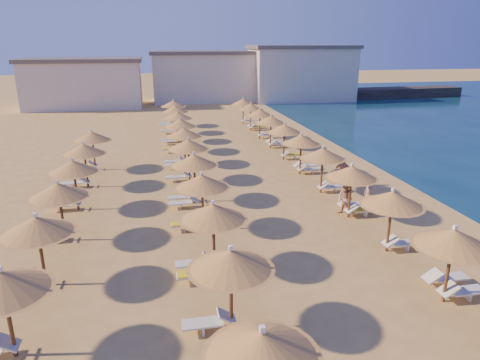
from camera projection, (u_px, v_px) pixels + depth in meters
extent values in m
plane|color=tan|center=(278.00, 230.00, 20.54)|extent=(220.00, 220.00, 0.00)
cube|color=black|center=(373.00, 93.00, 68.07)|extent=(30.16, 5.52, 1.50)
cube|color=beige|center=(84.00, 85.00, 58.06)|extent=(15.00, 8.00, 6.00)
cube|color=#59514C|center=(82.00, 60.00, 57.06)|extent=(15.60, 8.48, 0.50)
cube|color=beige|center=(203.00, 78.00, 64.40)|extent=(15.00, 8.00, 6.80)
cube|color=#59514C|center=(203.00, 53.00, 63.28)|extent=(15.60, 8.48, 0.50)
cube|color=beige|center=(301.00, 75.00, 64.95)|extent=(15.00, 8.00, 7.60)
cube|color=#59514C|center=(302.00, 47.00, 63.70)|extent=(15.60, 8.48, 0.50)
cylinder|color=brown|center=(448.00, 271.00, 14.50)|extent=(0.12, 0.12, 2.36)
cone|color=olive|center=(454.00, 238.00, 14.12)|extent=(2.48, 2.48, 0.63)
cone|color=olive|center=(452.00, 245.00, 14.20)|extent=(2.68, 2.68, 0.12)
cube|color=white|center=(455.00, 227.00, 14.00)|extent=(0.12, 0.12, 0.14)
cylinder|color=brown|center=(389.00, 226.00, 18.07)|extent=(0.12, 0.12, 2.36)
cone|color=olive|center=(392.00, 198.00, 17.69)|extent=(2.48, 2.48, 0.63)
cone|color=olive|center=(392.00, 204.00, 17.76)|extent=(2.68, 2.68, 0.12)
cube|color=white|center=(393.00, 190.00, 17.57)|extent=(0.12, 0.12, 0.14)
cylinder|color=brown|center=(350.00, 196.00, 21.64)|extent=(0.12, 0.12, 2.36)
cone|color=olive|center=(352.00, 172.00, 21.25)|extent=(2.48, 2.48, 0.63)
cone|color=olive|center=(351.00, 177.00, 21.33)|extent=(2.68, 2.68, 0.12)
cube|color=white|center=(352.00, 165.00, 21.13)|extent=(0.12, 0.12, 0.14)
cylinder|color=brown|center=(322.00, 174.00, 25.20)|extent=(0.12, 0.12, 2.36)
cone|color=olive|center=(323.00, 153.00, 24.82)|extent=(2.48, 2.48, 0.63)
cone|color=olive|center=(323.00, 158.00, 24.90)|extent=(2.68, 2.68, 0.12)
cube|color=white|center=(323.00, 147.00, 24.70)|extent=(0.12, 0.12, 0.14)
cylinder|color=brown|center=(300.00, 157.00, 28.77)|extent=(0.12, 0.12, 2.36)
cone|color=olive|center=(301.00, 139.00, 28.38)|extent=(2.48, 2.48, 0.63)
cone|color=olive|center=(301.00, 143.00, 28.46)|extent=(2.68, 2.68, 0.12)
cube|color=white|center=(301.00, 134.00, 28.27)|extent=(0.12, 0.12, 0.14)
cylinder|color=brown|center=(284.00, 145.00, 32.33)|extent=(0.12, 0.12, 2.36)
cone|color=olive|center=(284.00, 128.00, 31.95)|extent=(2.48, 2.48, 0.63)
cone|color=olive|center=(284.00, 132.00, 32.03)|extent=(2.68, 2.68, 0.12)
cube|color=white|center=(285.00, 123.00, 31.83)|extent=(0.12, 0.12, 0.14)
cylinder|color=brown|center=(271.00, 134.00, 35.90)|extent=(0.12, 0.12, 2.36)
cone|color=olive|center=(271.00, 120.00, 35.52)|extent=(2.48, 2.48, 0.63)
cone|color=olive|center=(271.00, 123.00, 35.60)|extent=(2.68, 2.68, 0.12)
cube|color=white|center=(271.00, 115.00, 35.40)|extent=(0.12, 0.12, 0.14)
cylinder|color=brown|center=(260.00, 126.00, 39.47)|extent=(0.12, 0.12, 2.36)
cone|color=olive|center=(260.00, 113.00, 39.08)|extent=(2.48, 2.48, 0.63)
cone|color=olive|center=(260.00, 115.00, 39.16)|extent=(2.68, 2.68, 0.12)
cube|color=white|center=(260.00, 108.00, 38.96)|extent=(0.12, 0.12, 0.14)
cylinder|color=brown|center=(251.00, 119.00, 43.03)|extent=(0.12, 0.12, 2.36)
cone|color=olive|center=(251.00, 107.00, 42.65)|extent=(2.48, 2.48, 0.63)
cone|color=olive|center=(251.00, 109.00, 42.73)|extent=(2.68, 2.68, 0.12)
cube|color=white|center=(251.00, 103.00, 42.53)|extent=(0.12, 0.12, 0.14)
cylinder|color=brown|center=(243.00, 113.00, 46.60)|extent=(0.12, 0.12, 2.36)
cone|color=olive|center=(243.00, 102.00, 46.22)|extent=(2.48, 2.48, 0.63)
cone|color=olive|center=(243.00, 104.00, 46.29)|extent=(2.68, 2.68, 0.12)
cube|color=white|center=(243.00, 98.00, 46.10)|extent=(0.12, 0.12, 0.14)
cone|color=olive|center=(262.00, 344.00, 9.16)|extent=(2.48, 2.48, 0.63)
cone|color=olive|center=(262.00, 354.00, 9.24)|extent=(2.68, 2.68, 0.12)
cube|color=white|center=(262.00, 329.00, 9.04)|extent=(0.12, 0.12, 0.14)
cylinder|color=brown|center=(231.00, 296.00, 13.11)|extent=(0.12, 0.12, 2.36)
cone|color=olive|center=(231.00, 259.00, 12.73)|extent=(2.48, 2.48, 0.63)
cone|color=olive|center=(231.00, 267.00, 12.80)|extent=(2.68, 2.68, 0.12)
cube|color=white|center=(231.00, 248.00, 12.61)|extent=(0.12, 0.12, 0.14)
cylinder|color=brown|center=(214.00, 241.00, 16.68)|extent=(0.12, 0.12, 2.36)
cone|color=olive|center=(213.00, 212.00, 16.29)|extent=(2.48, 2.48, 0.63)
cone|color=olive|center=(213.00, 218.00, 16.37)|extent=(2.68, 2.68, 0.12)
cube|color=white|center=(213.00, 202.00, 16.17)|extent=(0.12, 0.12, 0.14)
cylinder|color=brown|center=(203.00, 206.00, 20.24)|extent=(0.12, 0.12, 2.36)
cone|color=olive|center=(202.00, 181.00, 19.86)|extent=(2.48, 2.48, 0.63)
cone|color=olive|center=(202.00, 186.00, 19.94)|extent=(2.68, 2.68, 0.12)
cube|color=white|center=(202.00, 173.00, 19.74)|extent=(0.12, 0.12, 0.14)
cylinder|color=brown|center=(195.00, 181.00, 23.81)|extent=(0.12, 0.12, 2.36)
cone|color=olive|center=(194.00, 160.00, 23.42)|extent=(2.48, 2.48, 0.63)
cone|color=olive|center=(194.00, 164.00, 23.50)|extent=(2.68, 2.68, 0.12)
cube|color=white|center=(194.00, 153.00, 23.31)|extent=(0.12, 0.12, 0.14)
cylinder|color=brown|center=(189.00, 163.00, 27.37)|extent=(0.12, 0.12, 2.36)
cone|color=olive|center=(188.00, 144.00, 26.99)|extent=(2.48, 2.48, 0.63)
cone|color=olive|center=(188.00, 148.00, 27.07)|extent=(2.68, 2.68, 0.12)
cube|color=white|center=(188.00, 138.00, 26.87)|extent=(0.12, 0.12, 0.14)
cylinder|color=brown|center=(185.00, 149.00, 30.94)|extent=(0.12, 0.12, 2.36)
cone|color=olive|center=(184.00, 132.00, 30.56)|extent=(2.48, 2.48, 0.63)
cone|color=olive|center=(184.00, 136.00, 30.64)|extent=(2.68, 2.68, 0.12)
cube|color=white|center=(184.00, 127.00, 30.44)|extent=(0.12, 0.12, 0.14)
cylinder|color=brown|center=(181.00, 138.00, 34.51)|extent=(0.12, 0.12, 2.36)
cone|color=olive|center=(180.00, 123.00, 34.12)|extent=(2.48, 2.48, 0.63)
cone|color=olive|center=(181.00, 126.00, 34.20)|extent=(2.68, 2.68, 0.12)
cube|color=white|center=(180.00, 118.00, 34.00)|extent=(0.12, 0.12, 0.14)
cylinder|color=brown|center=(178.00, 129.00, 38.07)|extent=(0.12, 0.12, 2.36)
cone|color=olive|center=(178.00, 115.00, 37.69)|extent=(2.48, 2.48, 0.63)
cone|color=olive|center=(178.00, 118.00, 37.77)|extent=(2.68, 2.68, 0.12)
cube|color=white|center=(177.00, 111.00, 37.57)|extent=(0.12, 0.12, 0.14)
cylinder|color=brown|center=(176.00, 122.00, 41.64)|extent=(0.12, 0.12, 2.36)
cone|color=olive|center=(175.00, 109.00, 41.26)|extent=(2.48, 2.48, 0.63)
cone|color=olive|center=(175.00, 111.00, 41.33)|extent=(2.68, 2.68, 0.12)
cube|color=white|center=(175.00, 105.00, 41.14)|extent=(0.12, 0.12, 0.14)
cylinder|color=brown|center=(174.00, 115.00, 45.21)|extent=(0.12, 0.12, 2.36)
cone|color=olive|center=(173.00, 103.00, 44.82)|extent=(2.48, 2.48, 0.63)
cone|color=olive|center=(173.00, 106.00, 44.90)|extent=(2.68, 2.68, 0.12)
cube|color=white|center=(173.00, 100.00, 44.70)|extent=(0.12, 0.12, 0.14)
cylinder|color=brown|center=(9.00, 321.00, 11.94)|extent=(0.12, 0.12, 2.36)
cone|color=olive|center=(2.00, 282.00, 11.55)|extent=(2.48, 2.48, 0.63)
cone|color=olive|center=(3.00, 290.00, 11.63)|extent=(2.68, 2.68, 0.12)
cylinder|color=brown|center=(42.00, 256.00, 15.50)|extent=(0.12, 0.12, 2.36)
cone|color=olive|center=(37.00, 225.00, 15.12)|extent=(2.48, 2.48, 0.63)
cone|color=olive|center=(38.00, 232.00, 15.20)|extent=(2.68, 2.68, 0.12)
cube|color=white|center=(35.00, 215.00, 15.00)|extent=(0.12, 0.12, 0.14)
cylinder|color=brown|center=(62.00, 216.00, 19.07)|extent=(0.12, 0.12, 2.36)
cone|color=olive|center=(59.00, 190.00, 18.69)|extent=(2.48, 2.48, 0.63)
cone|color=olive|center=(59.00, 195.00, 18.76)|extent=(2.68, 2.68, 0.12)
cube|color=white|center=(57.00, 182.00, 18.57)|extent=(0.12, 0.12, 0.14)
cylinder|color=brown|center=(76.00, 189.00, 22.64)|extent=(0.12, 0.12, 2.36)
cone|color=olive|center=(73.00, 166.00, 22.25)|extent=(2.48, 2.48, 0.63)
cone|color=olive|center=(74.00, 171.00, 22.33)|extent=(2.68, 2.68, 0.12)
cube|color=white|center=(72.00, 159.00, 22.13)|extent=(0.12, 0.12, 0.14)
cylinder|color=brown|center=(86.00, 169.00, 26.20)|extent=(0.12, 0.12, 2.36)
cone|color=olive|center=(84.00, 149.00, 25.82)|extent=(2.48, 2.48, 0.63)
cone|color=olive|center=(84.00, 153.00, 25.90)|extent=(2.68, 2.68, 0.12)
cube|color=white|center=(83.00, 143.00, 25.70)|extent=(0.12, 0.12, 0.14)
cylinder|color=brown|center=(94.00, 153.00, 29.77)|extent=(0.12, 0.12, 2.36)
cone|color=olive|center=(92.00, 136.00, 29.38)|extent=(2.48, 2.48, 0.63)
cone|color=olive|center=(92.00, 140.00, 29.46)|extent=(2.68, 2.68, 0.12)
cube|color=white|center=(91.00, 130.00, 29.27)|extent=(0.12, 0.12, 0.14)
cube|color=silver|center=(467.00, 290.00, 14.94)|extent=(1.28, 0.55, 0.06)
cube|color=silver|center=(466.00, 294.00, 14.99)|extent=(0.06, 0.49, 0.32)
cube|color=silver|center=(448.00, 289.00, 14.75)|extent=(0.58, 0.55, 0.40)
cube|color=silver|center=(450.00, 277.00, 15.78)|extent=(1.28, 0.55, 0.06)
cube|color=silver|center=(450.00, 281.00, 15.83)|extent=(0.06, 0.49, 0.32)
cube|color=silver|center=(432.00, 276.00, 15.59)|extent=(0.58, 0.55, 0.40)
cube|color=silver|center=(203.00, 323.00, 13.21)|extent=(1.28, 0.55, 0.06)
cube|color=silver|center=(203.00, 327.00, 13.26)|extent=(0.06, 0.49, 0.32)
cube|color=silver|center=(227.00, 316.00, 13.30)|extent=(0.58, 0.55, 0.40)
cube|color=silver|center=(406.00, 242.00, 18.50)|extent=(1.28, 0.55, 0.06)
cube|color=silver|center=(406.00, 246.00, 18.55)|extent=(0.06, 0.49, 0.32)
cube|color=silver|center=(390.00, 241.00, 18.32)|extent=(0.58, 0.55, 0.40)
cube|color=silver|center=(192.00, 263.00, 16.77)|extent=(1.28, 0.55, 0.06)
cube|color=silver|center=(192.00, 267.00, 16.82)|extent=(0.06, 0.49, 0.32)
cube|color=silver|center=(211.00, 258.00, 16.87)|extent=(0.58, 0.55, 0.40)
cube|color=silver|center=(194.00, 275.00, 15.93)|extent=(1.28, 0.55, 0.06)
cube|color=silver|center=(194.00, 279.00, 15.98)|extent=(0.06, 0.49, 0.32)
cube|color=silver|center=(214.00, 269.00, 16.03)|extent=(0.58, 0.55, 0.40)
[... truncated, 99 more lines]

